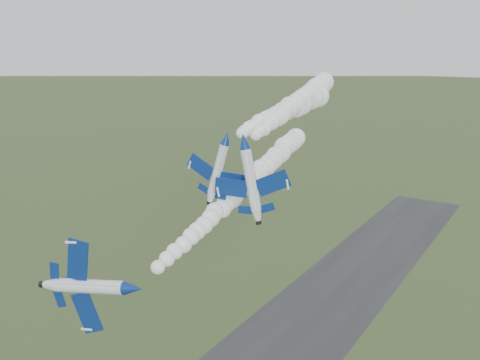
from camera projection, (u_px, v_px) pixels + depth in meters
name	position (u px, v px, depth m)	size (l,w,h in m)	color
jet_lead	(133.00, 289.00, 60.31)	(4.91, 14.02, 11.61)	white
smoke_trail_jet_lead	(248.00, 183.00, 96.20)	(4.52, 72.06, 4.52)	white
jet_pair_left	(226.00, 138.00, 81.51)	(10.16, 12.53, 3.91)	white
smoke_trail_jet_pair_left	(286.00, 110.00, 107.31)	(5.47, 52.74, 5.47)	white
jet_pair_right	(244.00, 141.00, 78.28)	(11.74, 13.95, 3.91)	white
smoke_trail_jet_pair_right	(298.00, 102.00, 112.72)	(5.27, 68.55, 5.27)	white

